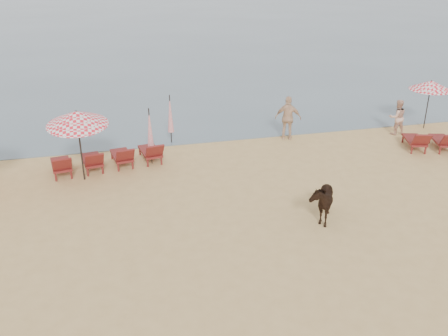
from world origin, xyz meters
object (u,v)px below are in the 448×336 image
object	(u,v)px
umbrella_open_left_b	(77,118)
umbrella_closed_right	(170,114)
lounger_cluster_right	(444,141)
cow	(321,199)
lounger_cluster_left	(108,158)
beachgoer_right_b	(288,118)
umbrella_open_right	(431,85)
beachgoer_right_a	(397,117)
umbrella_closed_left	(150,130)

from	to	relation	value
umbrella_open_left_b	umbrella_closed_right	size ratio (longest dim) A/B	1.27
lounger_cluster_right	cow	world-z (taller)	cow
lounger_cluster_left	umbrella_closed_right	size ratio (longest dim) A/B	1.99
lounger_cluster_left	umbrella_closed_right	xyz separation A→B (m)	(2.57, 1.99, 0.83)
lounger_cluster_right	umbrella_closed_right	bearing A→B (deg)	178.15
umbrella_open_left_b	beachgoer_right_b	bearing A→B (deg)	0.96
umbrella_open_right	beachgoer_right_b	size ratio (longest dim) A/B	1.18
lounger_cluster_left	beachgoer_right_a	xyz separation A→B (m)	(12.05, 0.82, 0.33)
beachgoer_right_a	umbrella_closed_left	bearing A→B (deg)	7.48
lounger_cluster_left	lounger_cluster_right	size ratio (longest dim) A/B	1.29
lounger_cluster_right	umbrella_closed_left	world-z (taller)	umbrella_closed_left
umbrella_open_left_b	umbrella_open_right	xyz separation A→B (m)	(14.55, 1.94, -0.29)
lounger_cluster_left	beachgoer_right_b	distance (m)	7.48
umbrella_open_left_b	umbrella_closed_left	bearing A→B (deg)	5.67
cow	beachgoer_right_b	world-z (taller)	beachgoer_right_b
lounger_cluster_left	umbrella_open_left_b	size ratio (longest dim) A/B	1.57
beachgoer_right_a	lounger_cluster_left	bearing A→B (deg)	7.44
lounger_cluster_right	beachgoer_right_a	world-z (taller)	beachgoer_right_a
lounger_cluster_left	umbrella_open_right	size ratio (longest dim) A/B	1.88
beachgoer_right_b	umbrella_closed_left	bearing A→B (deg)	36.01
umbrella_closed_right	beachgoer_right_a	world-z (taller)	umbrella_closed_right
lounger_cluster_left	cow	world-z (taller)	cow
umbrella_closed_right	beachgoer_right_b	xyz separation A→B (m)	(4.77, -0.64, -0.34)
cow	beachgoer_right_b	xyz separation A→B (m)	(1.37, 6.50, 0.28)
umbrella_open_left_b	cow	size ratio (longest dim) A/B	1.72
lounger_cluster_right	beachgoer_right_a	distance (m)	2.32
umbrella_closed_right	beachgoer_right_a	xyz separation A→B (m)	(9.47, -1.18, -0.49)
umbrella_open_left_b	umbrella_open_right	bearing A→B (deg)	-5.76
beachgoer_right_a	lounger_cluster_right	bearing A→B (deg)	114.43
umbrella_open_left_b	lounger_cluster_left	bearing A→B (deg)	27.62
cow	umbrella_open_right	bearing A→B (deg)	64.22
umbrella_closed_left	umbrella_closed_right	bearing A→B (deg)	62.26
umbrella_open_left_b	beachgoer_right_a	xyz separation A→B (m)	(12.89, 1.55, -1.47)
lounger_cluster_right	beachgoer_right_b	distance (m)	6.16
beachgoer_right_a	umbrella_closed_right	bearing A→B (deg)	-3.53
umbrella_closed_right	beachgoer_right_a	distance (m)	9.56
lounger_cluster_right	umbrella_closed_right	xyz separation A→B (m)	(-10.29, 3.32, 0.83)
umbrella_open_right	beachgoer_right_b	xyz separation A→B (m)	(-6.35, 0.15, -1.03)
umbrella_open_right	umbrella_open_left_b	bearing A→B (deg)	167.22
beachgoer_right_a	beachgoer_right_b	size ratio (longest dim) A/B	0.83
lounger_cluster_left	umbrella_closed_left	distance (m)	1.81
umbrella_closed_left	umbrella_closed_right	size ratio (longest dim) A/B	1.05
lounger_cluster_right	beachgoer_right_a	bearing A→B (deg)	126.91
umbrella_open_left_b	umbrella_closed_right	bearing A→B (deg)	25.25
umbrella_open_left_b	beachgoer_right_a	world-z (taller)	umbrella_open_left_b
lounger_cluster_left	beachgoer_right_a	bearing A→B (deg)	-4.73
umbrella_closed_right	beachgoer_right_b	distance (m)	4.83
umbrella_open_left_b	cow	world-z (taller)	umbrella_open_left_b
umbrella_open_right	cow	size ratio (longest dim) A/B	1.43
lounger_cluster_left	beachgoer_right_a	distance (m)	12.08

